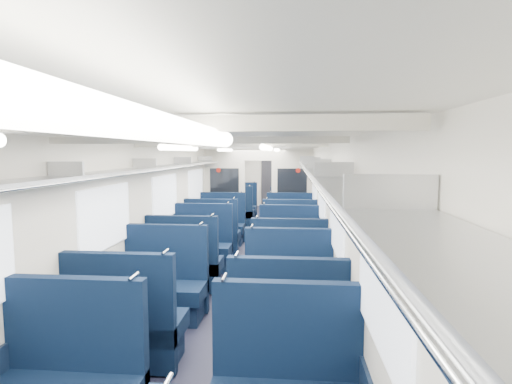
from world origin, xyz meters
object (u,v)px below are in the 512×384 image
object	(u,v)px
seat_17	(290,238)
seat_13	(289,271)
seat_11	(288,296)
seat_16	(213,237)
seat_10	(164,289)
seat_23	(290,209)
seat_9	(288,337)
bulkhead	(258,190)
seat_19	(290,228)
seat_14	(202,248)
seat_18	(221,227)
seat_20	(234,214)
seat_8	(126,329)
seat_15	(289,251)
seat_21	(290,215)
seat_22	(239,208)
end_door	(270,182)
seat_12	(185,266)

from	to	relation	value
seat_17	seat_13	bearing A→B (deg)	-90.00
seat_11	seat_16	bearing A→B (deg)	115.56
seat_10	seat_23	bearing A→B (deg)	77.93
seat_9	seat_10	xyz separation A→B (m)	(-1.66, 1.27, 0.00)
bulkhead	seat_10	bearing A→B (deg)	-98.99
seat_16	seat_19	distance (m)	2.02
seat_13	seat_14	distance (m)	2.12
seat_18	seat_20	world-z (taller)	same
seat_9	seat_10	world-z (taller)	same
seat_8	seat_15	distance (m)	3.81
seat_13	seat_17	distance (m)	2.45
seat_8	seat_10	distance (m)	1.23
seat_9	seat_17	size ratio (longest dim) A/B	1.00
seat_10	seat_13	world-z (taller)	same
seat_10	seat_23	world-z (taller)	same
seat_15	seat_21	size ratio (longest dim) A/B	1.00
seat_21	seat_23	bearing A→B (deg)	90.00
seat_17	seat_19	size ratio (longest dim) A/B	1.00
seat_20	seat_16	bearing A→B (deg)	-90.00
seat_13	seat_22	world-z (taller)	same
end_door	seat_14	world-z (taller)	end_door
seat_12	seat_22	size ratio (longest dim) A/B	1.00
seat_20	seat_21	bearing A→B (deg)	-1.72
seat_8	seat_17	xyz separation A→B (m)	(1.66, 4.64, 0.00)
seat_8	seat_14	size ratio (longest dim) A/B	1.00
seat_13	seat_20	distance (m)	5.92
seat_11	seat_17	distance (m)	3.53
bulkhead	seat_13	xyz separation A→B (m)	(0.83, -4.29, -0.84)
seat_12	seat_22	distance (m)	6.71
bulkhead	seat_18	xyz separation A→B (m)	(-0.83, -0.81, -0.84)
seat_16	seat_19	size ratio (longest dim) A/B	1.00
seat_16	seat_19	xyz separation A→B (m)	(1.66, 1.15, 0.00)
seat_21	seat_17	bearing A→B (deg)	-90.00
seat_18	seat_19	bearing A→B (deg)	2.31
seat_20	seat_23	size ratio (longest dim) A/B	1.00
seat_18	seat_22	size ratio (longest dim) A/B	1.00
seat_22	seat_23	bearing A→B (deg)	-1.07
seat_11	seat_21	distance (m)	6.71
seat_14	seat_13	bearing A→B (deg)	-38.52
seat_8	seat_10	xyz separation A→B (m)	(0.00, 1.23, 0.00)
seat_11	seat_23	bearing A→B (deg)	90.00
seat_16	seat_23	bearing A→B (deg)	69.37
seat_10	seat_14	distance (m)	2.28
seat_15	seat_21	distance (m)	4.39
seat_14	seat_18	world-z (taller)	same
seat_12	seat_21	size ratio (longest dim) A/B	1.00
end_door	seat_12	xyz separation A→B (m)	(-0.83, -10.32, -0.61)
bulkhead	seat_15	size ratio (longest dim) A/B	2.21
seat_21	seat_22	distance (m)	2.05
seat_17	seat_21	world-z (taller)	same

